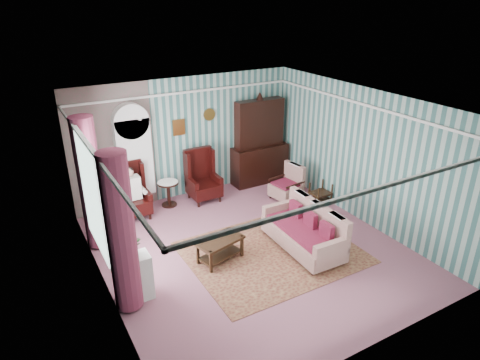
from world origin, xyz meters
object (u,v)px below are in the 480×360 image
dresser_hutch (260,139)px  sofa (303,224)px  nest_table (320,193)px  coffee_table (220,250)px  wingback_left (131,192)px  round_side_table (169,194)px  floral_armchair (287,180)px  plant_stand (134,278)px  seated_woman (132,193)px  wingback_right (204,176)px  bookcase (135,163)px

dresser_hutch → sofa: (-1.00, -3.18, -0.64)m
nest_table → coffee_table: 3.29m
wingback_left → round_side_table: 0.97m
dresser_hutch → wingback_left: size_ratio=1.89×
floral_armchair → round_side_table: bearing=58.7°
wingback_left → round_side_table: bearing=9.5°
round_side_table → plant_stand: size_ratio=0.75×
round_side_table → nest_table: size_ratio=1.11×
dresser_hutch → seated_woman: bearing=-175.6°
plant_stand → seated_woman: bearing=73.8°
wingback_right → floral_armchair: 1.99m
nest_table → sofa: 2.09m
floral_armchair → plant_stand: bearing=104.3°
round_side_table → wingback_right: bearing=-10.0°
dresser_hutch → floral_armchair: size_ratio=2.28×
bookcase → seated_woman: bookcase is taller
bookcase → round_side_table: (0.65, -0.24, -0.82)m
nest_table → bookcase: bearing=153.1°
dresser_hutch → round_side_table: (-2.60, -0.12, -0.88)m
sofa → floral_armchair: (1.00, 1.96, -0.03)m
nest_table → plant_stand: 5.02m
bookcase → sofa: bookcase is taller
wingback_left → plant_stand: size_ratio=1.56×
seated_woman → round_side_table: (0.90, 0.15, -0.29)m
plant_stand → floral_armchair: 4.66m
wingback_left → wingback_right: size_ratio=1.00×
wingback_right → sofa: (0.75, -2.91, -0.08)m
dresser_hutch → floral_armchair: bearing=-90.0°
seated_woman → nest_table: 4.37m
plant_stand → floral_armchair: (4.30, 1.80, 0.12)m
wingback_left → sofa: wingback_left is taller
wingback_left → coffee_table: bearing=-69.7°
nest_table → floral_armchair: 0.86m
nest_table → sofa: sofa is taller
round_side_table → plant_stand: bearing=-120.4°
wingback_right → round_side_table: wingback_right is taller
round_side_table → floral_armchair: (2.60, -1.10, 0.22)m
round_side_table → coffee_table: (0.01, -2.62, -0.07)m
round_side_table → floral_armchair: floral_armchair is taller
sofa → coffee_table: (-1.59, 0.44, -0.32)m
plant_stand → sofa: sofa is taller
wingback_right → round_side_table: 0.92m
dresser_hutch → coffee_table: 3.89m
wingback_right → seated_woman: wingback_right is taller
wingback_left → coffee_table: size_ratio=1.43×
sofa → wingback_left: bearing=42.2°
dresser_hutch → round_side_table: dresser_hutch is taller
wingback_right → nest_table: (2.32, -1.55, -0.35)m
bookcase → floral_armchair: (3.25, -1.34, -0.60)m
seated_woman → floral_armchair: size_ratio=1.14×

